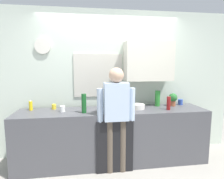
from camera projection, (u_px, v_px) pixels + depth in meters
name	position (u px, v px, depth m)	size (l,w,h in m)	color
ground_plane	(116.00, 171.00, 2.90)	(8.00, 8.00, 0.00)	#9E998E
kitchen_counter	(113.00, 136.00, 3.13)	(3.11, 0.64, 0.90)	#4C4C51
dishwasher_panel	(115.00, 147.00, 2.81)	(0.56, 0.02, 0.81)	black
back_wall_assembly	(114.00, 80.00, 3.42)	(4.71, 0.42, 2.60)	silver
coffee_maker	(110.00, 104.00, 2.87)	(0.20, 0.20, 0.33)	black
bottle_red_vinegar	(169.00, 103.00, 3.08)	(0.06, 0.06, 0.22)	maroon
bottle_green_wine	(84.00, 103.00, 2.87)	(0.07, 0.07, 0.30)	#195923
bottle_clear_soda	(157.00, 98.00, 3.35)	(0.09, 0.09, 0.28)	#2D8C33
bottle_olive_oil	(127.00, 101.00, 3.18)	(0.06, 0.06, 0.25)	olive
bottle_dark_sauce	(117.00, 104.00, 3.13)	(0.06, 0.06, 0.18)	black
cup_yellow_cup	(54.00, 107.00, 3.13)	(0.07, 0.07, 0.09)	yellow
cup_white_mug	(62.00, 109.00, 2.95)	(0.08, 0.08, 0.10)	white
cup_blue_mug	(180.00, 102.00, 3.47)	(0.08, 0.08, 0.10)	#3351B2
mixing_bowl	(138.00, 107.00, 3.14)	(0.22, 0.22, 0.08)	white
potted_plant	(173.00, 99.00, 3.36)	(0.15, 0.15, 0.23)	#9E5638
dish_soap	(31.00, 106.00, 3.05)	(0.06, 0.06, 0.18)	yellow
storage_canister	(130.00, 106.00, 2.95)	(0.14, 0.14, 0.17)	silver
person_at_sink	(116.00, 112.00, 2.77)	(0.57, 0.22, 1.60)	brown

